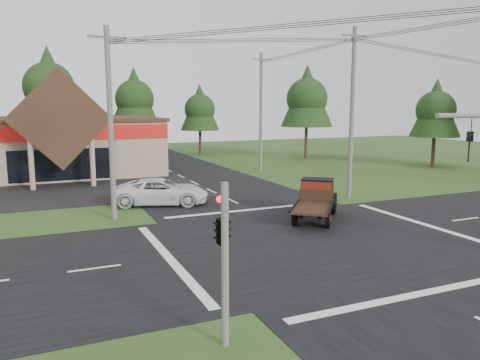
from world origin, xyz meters
TOP-DOWN VIEW (x-y plane):
  - ground at (0.00, 0.00)m, footprint 120.00×120.00m
  - road_ns at (0.00, 0.00)m, footprint 12.00×120.00m
  - road_ew at (0.00, 0.00)m, footprint 120.00×12.00m
  - parking_apron at (-14.00, 19.00)m, footprint 28.00×14.00m
  - traffic_signal_corner at (-7.50, -7.32)m, footprint 0.53×2.48m
  - utility_pole_nw at (-8.00, 8.00)m, footprint 2.00×0.30m
  - utility_pole_ne at (8.00, 8.00)m, footprint 2.00×0.30m
  - utility_pole_n at (8.00, 22.00)m, footprint 2.00×0.30m
  - tree_row_c at (-10.00, 41.00)m, footprint 7.28×7.28m
  - tree_row_d at (0.00, 42.00)m, footprint 6.16×6.16m
  - tree_row_e at (8.00, 40.00)m, footprint 5.04×5.04m
  - tree_side_ne at (18.00, 30.00)m, footprint 6.16×6.16m
  - tree_side_e_near at (26.00, 18.00)m, footprint 5.04×5.04m
  - antique_flatbed_truck at (2.19, 3.30)m, footprint 4.92×5.39m
  - white_pickup at (-4.59, 10.87)m, footprint 6.62×4.56m

SIDE VIEW (x-z plane):
  - ground at x=0.00m, z-range 0.00..0.00m
  - road_ns at x=0.00m, z-range 0.00..0.02m
  - road_ew at x=0.00m, z-range 0.00..0.02m
  - parking_apron at x=-14.00m, z-range 0.00..0.03m
  - white_pickup at x=-4.59m, z-range 0.00..1.68m
  - antique_flatbed_truck at x=2.19m, z-range 0.00..2.22m
  - traffic_signal_corner at x=-7.50m, z-range 1.32..5.72m
  - utility_pole_nw at x=-8.00m, z-range 0.14..10.64m
  - utility_pole_n at x=8.00m, z-range 0.14..11.34m
  - utility_pole_ne at x=8.00m, z-range 0.14..11.64m
  - tree_row_e at x=8.00m, z-range 1.49..10.58m
  - tree_side_e_near at x=26.00m, z-range 1.49..10.58m
  - tree_row_d at x=0.00m, z-range 1.82..12.93m
  - tree_side_ne at x=18.00m, z-range 1.82..12.93m
  - tree_row_c at x=-10.00m, z-range 2.16..15.29m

